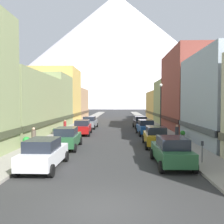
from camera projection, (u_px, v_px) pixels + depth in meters
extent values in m
plane|color=#2E2E2E|center=(103.00, 209.00, 8.73)|extent=(400.00, 400.00, 0.00)
cube|color=gray|center=(82.00, 123.00, 43.87)|extent=(2.50, 100.00, 0.15)
cube|color=gray|center=(150.00, 123.00, 43.49)|extent=(2.50, 100.00, 0.15)
cube|color=#8C9966|center=(3.00, 105.00, 26.82)|extent=(9.84, 13.59, 7.05)
cube|color=#3F442D|center=(4.00, 123.00, 26.90)|extent=(10.14, 13.59, 0.50)
cube|color=#8C9966|center=(47.00, 101.00, 37.62)|extent=(6.51, 8.14, 8.17)
cube|color=#3F442D|center=(47.00, 117.00, 37.72)|extent=(6.81, 8.14, 0.50)
cube|color=#D8B259|center=(56.00, 96.00, 46.35)|extent=(8.17, 8.80, 10.31)
cube|color=brown|center=(57.00, 114.00, 46.49)|extent=(8.47, 8.80, 0.50)
cube|color=tan|center=(69.00, 104.00, 57.07)|extent=(7.59, 12.21, 7.07)
cube|color=brown|center=(69.00, 112.00, 57.15)|extent=(7.89, 12.21, 0.50)
cube|color=brown|center=(195.00, 91.00, 33.16)|extent=(7.36, 12.11, 10.90)
cube|color=#3B1B16|center=(195.00, 119.00, 33.31)|extent=(7.66, 12.11, 0.50)
cube|color=#8C9966|center=(181.00, 102.00, 43.68)|extent=(8.95, 8.33, 7.79)
cube|color=#3F442D|center=(181.00, 115.00, 43.77)|extent=(9.25, 8.33, 0.50)
cube|color=#D8B259|center=(165.00, 105.00, 54.71)|extent=(7.25, 13.64, 6.35)
cube|color=brown|center=(165.00, 112.00, 54.78)|extent=(7.55, 13.64, 0.50)
cube|color=silver|center=(44.00, 156.00, 14.00)|extent=(1.88, 4.42, 0.80)
cube|color=#1E232D|center=(43.00, 144.00, 13.72)|extent=(1.62, 2.22, 0.64)
cylinder|color=black|center=(39.00, 156.00, 15.70)|extent=(0.23, 0.68, 0.68)
cylinder|color=black|center=(66.00, 156.00, 15.63)|extent=(0.23, 0.68, 0.68)
cylinder|color=black|center=(16.00, 170.00, 12.41)|extent=(0.23, 0.68, 0.68)
cylinder|color=black|center=(51.00, 171.00, 12.33)|extent=(0.23, 0.68, 0.68)
cube|color=#265933|center=(67.00, 140.00, 20.13)|extent=(1.95, 4.45, 0.80)
cube|color=#1E232D|center=(66.00, 131.00, 19.85)|extent=(1.66, 2.24, 0.64)
cylinder|color=black|center=(60.00, 141.00, 21.80)|extent=(0.24, 0.69, 0.68)
cylinder|color=black|center=(81.00, 141.00, 21.79)|extent=(0.24, 0.69, 0.68)
cylinder|color=black|center=(51.00, 148.00, 18.50)|extent=(0.24, 0.69, 0.68)
cylinder|color=black|center=(75.00, 148.00, 18.49)|extent=(0.24, 0.69, 0.68)
cube|color=#9E1111|center=(82.00, 129.00, 28.59)|extent=(2.04, 4.48, 0.80)
cube|color=#1E232D|center=(82.00, 123.00, 28.31)|extent=(1.70, 2.27, 0.64)
cylinder|color=black|center=(77.00, 130.00, 30.24)|extent=(0.25, 0.69, 0.68)
cylinder|color=black|center=(91.00, 130.00, 30.27)|extent=(0.25, 0.69, 0.68)
cylinder|color=black|center=(73.00, 134.00, 26.94)|extent=(0.25, 0.69, 0.68)
cylinder|color=black|center=(89.00, 134.00, 26.97)|extent=(0.25, 0.69, 0.68)
cube|color=slate|center=(90.00, 123.00, 35.71)|extent=(2.00, 4.46, 0.80)
cube|color=#1E232D|center=(89.00, 119.00, 35.44)|extent=(1.68, 2.26, 0.64)
cylinder|color=black|center=(86.00, 125.00, 37.44)|extent=(0.24, 0.69, 0.68)
cylinder|color=black|center=(97.00, 125.00, 37.31)|extent=(0.24, 0.69, 0.68)
cylinder|color=black|center=(82.00, 127.00, 34.15)|extent=(0.24, 0.69, 0.68)
cylinder|color=black|center=(94.00, 127.00, 34.02)|extent=(0.24, 0.69, 0.68)
cube|color=#265933|center=(171.00, 153.00, 14.67)|extent=(1.90, 4.42, 0.80)
cube|color=#1E232D|center=(172.00, 142.00, 14.39)|extent=(1.63, 2.22, 0.64)
cylinder|color=black|center=(152.00, 154.00, 16.35)|extent=(0.23, 0.68, 0.68)
cylinder|color=black|center=(179.00, 154.00, 16.32)|extent=(0.23, 0.68, 0.68)
cylinder|color=black|center=(161.00, 167.00, 13.06)|extent=(0.23, 0.68, 0.68)
cylinder|color=black|center=(195.00, 167.00, 13.03)|extent=(0.23, 0.68, 0.68)
cube|color=#B28419|center=(155.00, 138.00, 21.08)|extent=(1.97, 4.45, 0.80)
cube|color=#1E232D|center=(156.00, 130.00, 20.80)|extent=(1.67, 2.25, 0.64)
cylinder|color=black|center=(144.00, 139.00, 22.79)|extent=(0.24, 0.69, 0.68)
cylinder|color=black|center=(163.00, 140.00, 22.68)|extent=(0.24, 0.69, 0.68)
cylinder|color=black|center=(146.00, 146.00, 19.50)|extent=(0.24, 0.69, 0.68)
cylinder|color=black|center=(169.00, 146.00, 19.39)|extent=(0.24, 0.69, 0.68)
cube|color=#19478C|center=(146.00, 129.00, 28.47)|extent=(2.02, 4.47, 0.80)
cube|color=#1E232D|center=(146.00, 122.00, 28.69)|extent=(1.69, 2.27, 0.64)
cylinder|color=black|center=(156.00, 134.00, 26.85)|extent=(0.25, 0.69, 0.68)
cylinder|color=black|center=(140.00, 134.00, 26.83)|extent=(0.25, 0.69, 0.68)
cylinder|color=black|center=(151.00, 130.00, 30.15)|extent=(0.25, 0.69, 0.68)
cylinder|color=black|center=(137.00, 130.00, 30.13)|extent=(0.25, 0.69, 0.68)
cube|color=black|center=(141.00, 123.00, 35.47)|extent=(2.01, 4.47, 0.80)
cube|color=#1E232D|center=(141.00, 118.00, 35.70)|extent=(1.68, 2.26, 0.64)
cylinder|color=black|center=(149.00, 127.00, 33.85)|extent=(0.25, 0.69, 0.68)
cylinder|color=black|center=(136.00, 127.00, 33.83)|extent=(0.25, 0.69, 0.68)
cylinder|color=black|center=(145.00, 125.00, 37.15)|extent=(0.25, 0.69, 0.68)
cylinder|color=black|center=(133.00, 125.00, 37.13)|extent=(0.25, 0.69, 0.68)
cylinder|color=#595960|center=(202.00, 154.00, 14.82)|extent=(0.06, 0.06, 1.05)
cube|color=#33383F|center=(202.00, 143.00, 14.80)|extent=(0.14, 0.10, 0.28)
cylinder|color=brown|center=(26.00, 145.00, 19.58)|extent=(0.48, 0.48, 0.38)
sphere|color=#258A31|center=(26.00, 140.00, 19.56)|extent=(0.60, 0.60, 0.60)
cylinder|color=#4C4C51|center=(54.00, 133.00, 28.00)|extent=(0.49, 0.49, 0.32)
sphere|color=#365B36|center=(54.00, 130.00, 27.99)|extent=(0.44, 0.44, 0.44)
cylinder|color=gray|center=(183.00, 137.00, 24.05)|extent=(0.43, 0.43, 0.45)
sphere|color=#2B8129|center=(183.00, 133.00, 24.03)|extent=(0.49, 0.49, 0.49)
cylinder|color=#333338|center=(177.00, 134.00, 23.38)|extent=(0.36, 0.36, 1.32)
sphere|color=tan|center=(177.00, 126.00, 23.35)|extent=(0.21, 0.21, 0.21)
cylinder|color=brown|center=(34.00, 140.00, 19.16)|extent=(0.36, 0.36, 1.49)
sphere|color=tan|center=(34.00, 129.00, 19.12)|extent=(0.24, 0.24, 0.24)
cylinder|color=maroon|center=(65.00, 127.00, 30.16)|extent=(0.36, 0.36, 1.32)
sphere|color=tan|center=(65.00, 121.00, 30.13)|extent=(0.21, 0.21, 0.21)
cylinder|color=black|center=(161.00, 111.00, 27.33)|extent=(0.12, 0.12, 5.50)
sphere|color=white|center=(161.00, 85.00, 27.21)|extent=(0.36, 0.36, 0.36)
cone|color=silver|center=(117.00, 50.00, 265.95)|extent=(273.23, 273.23, 123.88)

